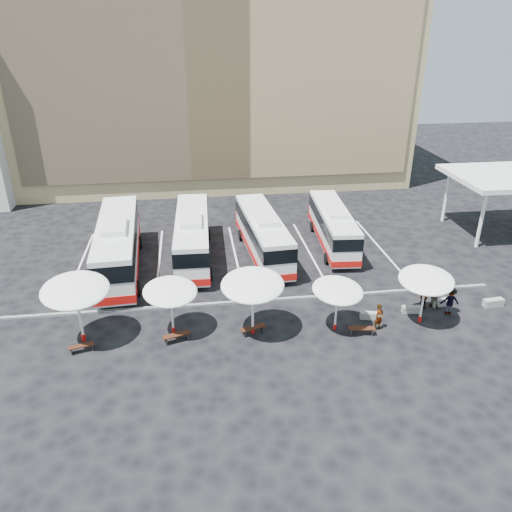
{
  "coord_description": "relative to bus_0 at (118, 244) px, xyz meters",
  "views": [
    {
      "loc": [
        -3.17,
        -28.04,
        16.93
      ],
      "look_at": [
        1.0,
        3.0,
        2.2
      ],
      "focal_mm": 35.0,
      "sensor_mm": 36.0,
      "label": 1
    }
  ],
  "objects": [
    {
      "name": "passenger_3",
      "position": [
        21.45,
        -9.26,
        -1.15
      ],
      "size": [
        1.31,
        0.87,
        1.88
      ],
      "primitive_type": "imported",
      "rotation": [
        0.0,
        0.0,
        2.99
      ],
      "color": "black",
      "rests_on": "ground"
    },
    {
      "name": "passenger_2",
      "position": [
        20.14,
        -8.32,
        -1.24
      ],
      "size": [
        1.04,
        0.94,
        1.7
      ],
      "primitive_type": "imported",
      "rotation": [
        0.0,
        0.0,
        -0.66
      ],
      "color": "black",
      "rests_on": "ground"
    },
    {
      "name": "bus_3",
      "position": [
        17.01,
        2.34,
        -0.35
      ],
      "size": [
        3.06,
        10.9,
        3.42
      ],
      "rotation": [
        0.0,
        0.0,
        -0.07
      ],
      "color": "white",
      "rests_on": "ground"
    },
    {
      "name": "passenger_1",
      "position": [
        20.94,
        -8.27,
        -1.24
      ],
      "size": [
        1.04,
        1.0,
        1.7
      ],
      "primitive_type": "imported",
      "rotation": [
        0.0,
        0.0,
        2.52
      ],
      "color": "black",
      "rests_on": "ground"
    },
    {
      "name": "bus_2",
      "position": [
        10.98,
        1.11,
        -0.24
      ],
      "size": [
        3.24,
        11.58,
        3.63
      ],
      "rotation": [
        0.0,
        0.0,
        0.07
      ],
      "color": "white",
      "rests_on": "ground"
    },
    {
      "name": "sandstone_building",
      "position": [
        8.8,
        25.18,
        10.53
      ],
      "size": [
        42.0,
        18.25,
        29.6
      ],
      "color": "tan",
      "rests_on": "ground"
    },
    {
      "name": "ground",
      "position": [
        8.8,
        -6.69,
        -2.09
      ],
      "size": [
        120.0,
        120.0,
        0.0
      ],
      "primitive_type": "plane",
      "color": "black",
      "rests_on": "ground"
    },
    {
      "name": "bus_1",
      "position": [
        5.49,
        1.34,
        -0.18
      ],
      "size": [
        3.02,
        11.85,
        3.74
      ],
      "rotation": [
        0.0,
        0.0,
        -0.03
      ],
      "color": "white",
      "rests_on": "ground"
    },
    {
      "name": "conc_bench_0",
      "position": [
        16.26,
        -9.18,
        -1.87
      ],
      "size": [
        1.25,
        0.67,
        0.45
      ],
      "primitive_type": "cube",
      "rotation": [
        0.0,
        0.0,
        -0.24
      ],
      "color": "gray",
      "rests_on": "ground"
    },
    {
      "name": "curb_divider",
      "position": [
        8.8,
        -6.19,
        -2.02
      ],
      "size": [
        34.0,
        0.25,
        0.15
      ],
      "primitive_type": "cube",
      "color": "black",
      "rests_on": "ground"
    },
    {
      "name": "wood_bench_2",
      "position": [
        8.79,
        -9.89,
        -1.73
      ],
      "size": [
        1.58,
        0.85,
        0.47
      ],
      "rotation": [
        0.0,
        0.0,
        0.31
      ],
      "color": "black",
      "rests_on": "ground"
    },
    {
      "name": "wood_bench_3",
      "position": [
        15.19,
        -10.82,
        -1.73
      ],
      "size": [
        1.6,
        0.66,
        0.48
      ],
      "rotation": [
        0.0,
        0.0,
        -0.16
      ],
      "color": "black",
      "rests_on": "ground"
    },
    {
      "name": "sunshade_2",
      "position": [
        8.78,
        -9.78,
        1.18
      ],
      "size": [
        4.37,
        4.4,
        3.85
      ],
      "rotation": [
        0.0,
        0.0,
        -0.21
      ],
      "color": "white",
      "rests_on": "ground"
    },
    {
      "name": "sunshade_4",
      "position": [
        19.25,
        -9.93,
        0.83
      ],
      "size": [
        4.28,
        4.3,
        3.44
      ],
      "rotation": [
        0.0,
        0.0,
        -0.38
      ],
      "color": "white",
      "rests_on": "ground"
    },
    {
      "name": "wood_bench_1",
      "position": [
        4.28,
        -10.08,
        -1.71
      ],
      "size": [
        1.68,
        0.9,
        0.5
      ],
      "rotation": [
        0.0,
        0.0,
        0.3
      ],
      "color": "black",
      "rests_on": "ground"
    },
    {
      "name": "conc_bench_3",
      "position": [
        24.84,
        -8.78,
        -1.84
      ],
      "size": [
        1.38,
        0.56,
        0.5
      ],
      "primitive_type": "cube",
      "rotation": [
        0.0,
        0.0,
        0.09
      ],
      "color": "gray",
      "rests_on": "ground"
    },
    {
      "name": "wood_bench_0",
      "position": [
        -1.04,
        -10.37,
        -1.76
      ],
      "size": [
        1.45,
        0.71,
        0.43
      ],
      "rotation": [
        0.0,
        0.0,
        0.25
      ],
      "color": "black",
      "rests_on": "ground"
    },
    {
      "name": "sunshade_0",
      "position": [
        -1.13,
        -9.26,
        1.27
      ],
      "size": [
        4.66,
        4.69,
        3.96
      ],
      "rotation": [
        0.0,
        0.0,
        0.27
      ],
      "color": "white",
      "rests_on": "ground"
    },
    {
      "name": "sunshade_1",
      "position": [
        4.07,
        -9.1,
        0.71
      ],
      "size": [
        4.13,
        4.15,
        3.3
      ],
      "rotation": [
        0.0,
        0.0,
        0.39
      ],
      "color": "white",
      "rests_on": "ground"
    },
    {
      "name": "bus_0",
      "position": [
        0.0,
        0.0,
        0.0
      ],
      "size": [
        3.56,
        13.04,
        4.1
      ],
      "rotation": [
        0.0,
        0.0,
        0.06
      ],
      "color": "white",
      "rests_on": "ground"
    },
    {
      "name": "passenger_0",
      "position": [
        16.36,
        -10.4,
        -1.23
      ],
      "size": [
        0.74,
        0.65,
        1.72
      ],
      "primitive_type": "imported",
      "rotation": [
        0.0,
        0.0,
        0.48
      ],
      "color": "black",
      "rests_on": "ground"
    },
    {
      "name": "sunshade_3",
      "position": [
        13.77,
        -10.05,
        0.59
      ],
      "size": [
        3.78,
        3.81,
        3.16
      ],
      "rotation": [
        0.0,
        0.0,
        0.3
      ],
      "color": "white",
      "rests_on": "ground"
    },
    {
      "name": "service_canopy",
      "position": [
        32.8,
        3.31,
        2.77
      ],
      "size": [
        10.0,
        8.0,
        5.2
      ],
      "color": "white",
      "rests_on": "ground"
    },
    {
      "name": "bay_lines",
      "position": [
        8.8,
        1.31,
        -2.09
      ],
      "size": [
        24.15,
        12.0,
        0.01
      ],
      "color": "white",
      "rests_on": "ground"
    },
    {
      "name": "conc_bench_1",
      "position": [
        19.16,
        -8.83,
        -1.87
      ],
      "size": [
        1.21,
        0.52,
        0.44
      ],
      "primitive_type": "cube",
      "rotation": [
        0.0,
        0.0,
        -0.11
      ],
      "color": "gray",
      "rests_on": "ground"
    },
    {
      "name": "conc_bench_2",
      "position": [
        21.48,
        -8.26,
        -1.85
      ],
      "size": [
        1.31,
        0.54,
        0.48
      ],
      "primitive_type": "cube",
      "rotation": [
        0.0,
        0.0,
        0.09
      ],
      "color": "gray",
      "rests_on": "ground"
    }
  ]
}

